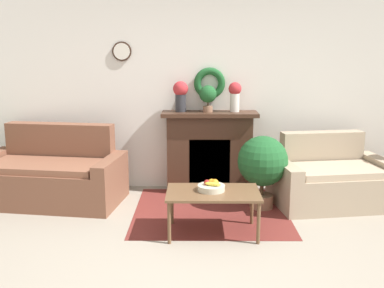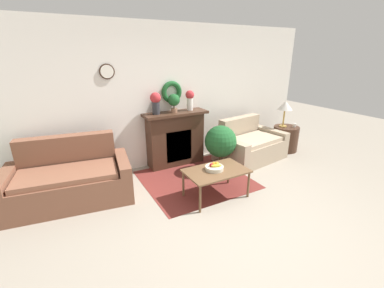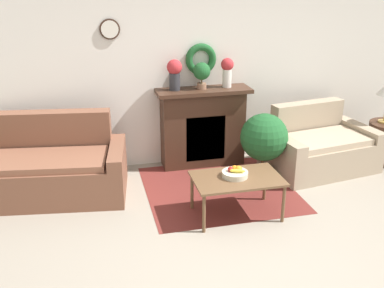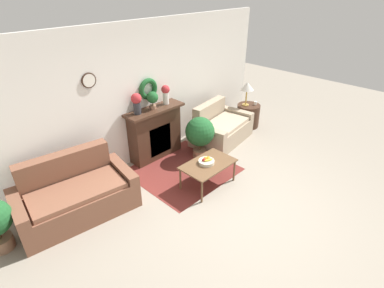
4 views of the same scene
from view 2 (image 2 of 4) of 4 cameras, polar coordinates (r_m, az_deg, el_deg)
ground_plane at (r=3.53m, az=12.16°, el=-18.67°), size 16.00×16.00×0.00m
floor_rug at (r=4.68m, az=0.73°, el=-7.85°), size 1.80×1.70×0.01m
wall_back at (r=5.07m, az=-6.33°, el=10.34°), size 6.80×0.16×2.70m
fireplace at (r=5.13m, az=-3.68°, el=1.27°), size 1.26×0.41×1.08m
couch_left at (r=4.37m, az=-25.50°, el=-7.25°), size 1.88×1.17×0.95m
loveseat_right at (r=5.61m, az=12.63°, el=-0.25°), size 1.53×1.10×0.85m
coffee_table at (r=4.00m, az=5.39°, el=-6.37°), size 0.96×0.60×0.46m
fruit_bowl at (r=3.98m, az=5.02°, el=-5.16°), size 0.28×0.28×0.12m
side_table_by_loveseat at (r=6.33m, az=20.03°, el=1.16°), size 0.57×0.57×0.57m
table_lamp at (r=6.13m, az=20.01°, el=7.89°), size 0.32×0.32×0.58m
mug at (r=6.27m, az=21.82°, el=3.89°), size 0.07×0.07×0.08m
vase_on_mantel_left at (r=4.80m, az=-8.08°, el=9.31°), size 0.20×0.20×0.40m
vase_on_mantel_right at (r=5.10m, az=-0.49°, el=10.03°), size 0.17×0.17×0.39m
potted_plant_on_mantel at (r=4.93m, az=-4.06°, el=9.53°), size 0.23×0.23×0.35m
potted_plant_floor_by_loveseat at (r=4.87m, az=6.36°, el=0.27°), size 0.60×0.60×0.89m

